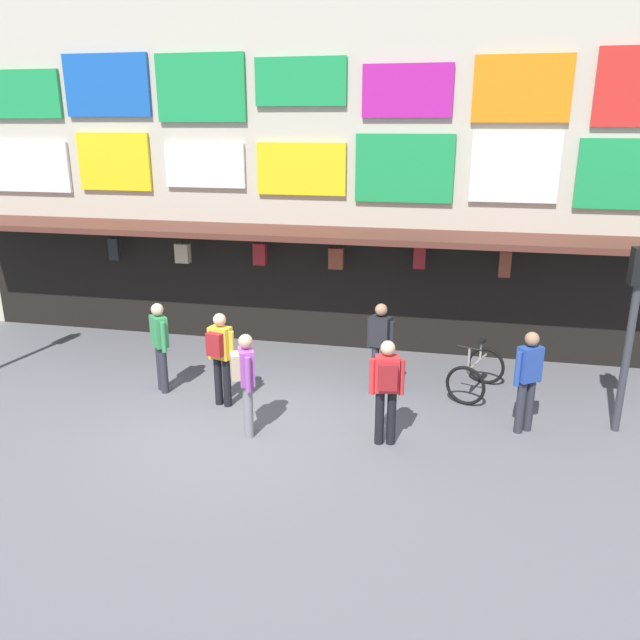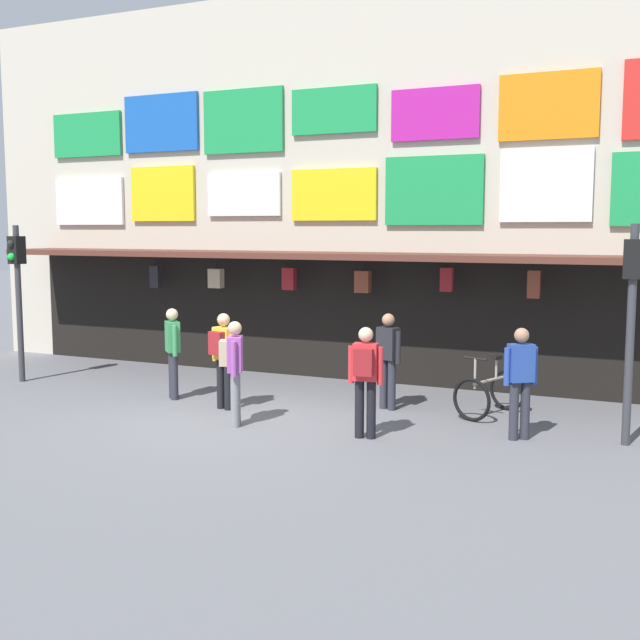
% 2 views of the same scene
% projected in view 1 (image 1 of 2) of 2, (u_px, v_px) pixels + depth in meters
% --- Properties ---
extents(ground_plane, '(80.00, 80.00, 0.00)m').
position_uv_depth(ground_plane, '(246.00, 423.00, 10.24)').
color(ground_plane, slate).
extents(shopfront, '(18.00, 2.60, 8.00)m').
position_uv_depth(shopfront, '(308.00, 160.00, 13.29)').
color(shopfront, beige).
rests_on(shopfront, ground).
extents(traffic_light_far, '(0.29, 0.33, 3.20)m').
position_uv_depth(traffic_light_far, '(635.00, 303.00, 9.38)').
color(traffic_light_far, '#38383D').
rests_on(traffic_light_far, ground).
extents(bicycle_parked, '(1.08, 1.34, 1.05)m').
position_uv_depth(bicycle_parked, '(476.00, 374.00, 11.25)').
color(bicycle_parked, black).
rests_on(bicycle_parked, ground).
extents(pedestrian_in_purple, '(0.52, 0.42, 1.68)m').
position_uv_depth(pedestrian_in_purple, '(220.00, 353.00, 10.60)').
color(pedestrian_in_purple, black).
rests_on(pedestrian_in_purple, ground).
extents(pedestrian_in_green, '(0.45, 0.49, 1.68)m').
position_uv_depth(pedestrian_in_green, '(245.00, 377.00, 9.59)').
color(pedestrian_in_green, gray).
rests_on(pedestrian_in_green, ground).
extents(pedestrian_in_black, '(0.44, 0.39, 1.68)m').
position_uv_depth(pedestrian_in_black, '(528.00, 376.00, 9.70)').
color(pedestrian_in_black, '#2D2D38').
rests_on(pedestrian_in_black, ground).
extents(pedestrian_in_white, '(0.52, 0.40, 1.68)m').
position_uv_depth(pedestrian_in_white, '(387.00, 385.00, 9.29)').
color(pedestrian_in_white, black).
rests_on(pedestrian_in_white, ground).
extents(pedestrian_in_red, '(0.50, 0.33, 1.68)m').
position_uv_depth(pedestrian_in_red, '(380.00, 343.00, 11.19)').
color(pedestrian_in_red, '#2D2D38').
rests_on(pedestrian_in_red, ground).
extents(pedestrian_in_blue, '(0.41, 0.41, 1.68)m').
position_uv_depth(pedestrian_in_blue, '(160.00, 342.00, 11.20)').
color(pedestrian_in_blue, '#2D2D38').
rests_on(pedestrian_in_blue, ground).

